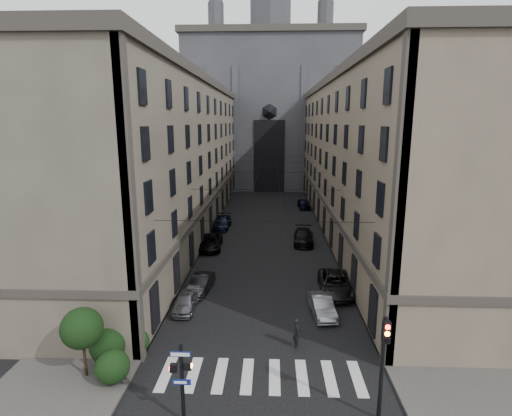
# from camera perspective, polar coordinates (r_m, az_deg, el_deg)

# --- Properties ---
(sidewalk_left) EXTENTS (7.00, 80.00, 0.15)m
(sidewalk_left) POSITION_cam_1_polar(r_m,az_deg,el_deg) (53.37, -9.73, -2.70)
(sidewalk_left) COLOR #383533
(sidewalk_left) RESTS_ON ground
(sidewalk_right) EXTENTS (7.00, 80.00, 0.15)m
(sidewalk_right) POSITION_cam_1_polar(r_m,az_deg,el_deg) (53.17, 13.03, -2.90)
(sidewalk_right) COLOR #383533
(sidewalk_right) RESTS_ON ground
(zebra_crossing) EXTENTS (11.00, 3.20, 0.01)m
(zebra_crossing) POSITION_cam_1_polar(r_m,az_deg,el_deg) (23.75, 0.71, -22.86)
(zebra_crossing) COLOR beige
(zebra_crossing) RESTS_ON ground
(building_left) EXTENTS (13.60, 60.60, 18.85)m
(building_left) POSITION_cam_1_polar(r_m,az_deg,el_deg) (52.49, -13.26, 7.19)
(building_left) COLOR #51493E
(building_left) RESTS_ON ground
(building_right) EXTENTS (13.60, 60.60, 18.85)m
(building_right) POSITION_cam_1_polar(r_m,az_deg,el_deg) (52.24, 16.71, 6.98)
(building_right) COLOR brown
(building_right) RESTS_ON ground
(gothic_tower) EXTENTS (35.00, 23.00, 58.00)m
(gothic_tower) POSITION_cam_1_polar(r_m,az_deg,el_deg) (89.48, 1.99, 14.87)
(gothic_tower) COLOR #2D2D33
(gothic_tower) RESTS_ON ground
(pedestrian_signal_left) EXTENTS (1.02, 0.38, 4.00)m
(pedestrian_signal_left) POSITION_cam_1_polar(r_m,az_deg,el_deg) (19.95, -10.57, -22.62)
(pedestrian_signal_left) COLOR black
(pedestrian_signal_left) RESTS_ON ground
(traffic_light_right) EXTENTS (0.34, 0.50, 5.20)m
(traffic_light_right) POSITION_cam_1_polar(r_m,az_deg,el_deg) (20.02, 17.74, -19.60)
(traffic_light_right) COLOR black
(traffic_light_right) RESTS_ON ground
(shrub_cluster) EXTENTS (3.90, 4.40, 3.90)m
(shrub_cluster) POSITION_cam_1_polar(r_m,az_deg,el_deg) (24.56, -21.14, -17.54)
(shrub_cluster) COLOR black
(shrub_cluster) RESTS_ON sidewalk_left
(tram_wires) EXTENTS (14.00, 60.00, 0.43)m
(tram_wires) POSITION_cam_1_polar(r_m,az_deg,el_deg) (50.47, 1.67, 4.92)
(tram_wires) COLOR black
(tram_wires) RESTS_ON ground
(car_left_near) EXTENTS (1.54, 3.76, 1.28)m
(car_left_near) POSITION_cam_1_polar(r_m,az_deg,el_deg) (30.68, -10.05, -13.09)
(car_left_near) COLOR slate
(car_left_near) RESTS_ON ground
(car_left_midnear) EXTENTS (1.89, 4.26, 1.36)m
(car_left_midnear) POSITION_cam_1_polar(r_m,az_deg,el_deg) (33.58, -7.90, -10.64)
(car_left_midnear) COLOR black
(car_left_midnear) RESTS_ON ground
(car_left_midfar) EXTENTS (2.80, 5.59, 1.52)m
(car_left_midfar) POSITION_cam_1_polar(r_m,az_deg,el_deg) (44.11, -6.61, -4.86)
(car_left_midfar) COLOR black
(car_left_midfar) RESTS_ON ground
(car_left_far) EXTENTS (2.40, 5.44, 1.55)m
(car_left_far) POSITION_cam_1_polar(r_m,az_deg,el_deg) (52.32, -4.94, -2.08)
(car_left_far) COLOR black
(car_left_far) RESTS_ON ground
(car_right_near) EXTENTS (1.83, 4.24, 1.36)m
(car_right_near) POSITION_cam_1_polar(r_m,az_deg,el_deg) (29.99, 9.39, -13.59)
(car_right_near) COLOR gray
(car_right_near) RESTS_ON ground
(car_right_midnear) EXTENTS (2.88, 5.74, 1.56)m
(car_right_midnear) POSITION_cam_1_polar(r_m,az_deg,el_deg) (33.60, 11.26, -10.56)
(car_right_midnear) COLOR black
(car_right_midnear) RESTS_ON ground
(car_right_midfar) EXTENTS (2.59, 5.58, 1.58)m
(car_right_midfar) POSITION_cam_1_polar(r_m,az_deg,el_deg) (46.06, 6.79, -4.09)
(car_right_midfar) COLOR black
(car_right_midfar) RESTS_ON ground
(car_right_far) EXTENTS (2.01, 4.47, 1.49)m
(car_right_far) POSITION_cam_1_polar(r_m,az_deg,el_deg) (64.54, 6.85, 0.59)
(car_right_far) COLOR black
(car_right_far) RESTS_ON ground
(pedestrian) EXTENTS (0.51, 0.73, 1.89)m
(pedestrian) POSITION_cam_1_polar(r_m,az_deg,el_deg) (25.83, 5.85, -17.32)
(pedestrian) COLOR black
(pedestrian) RESTS_ON ground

